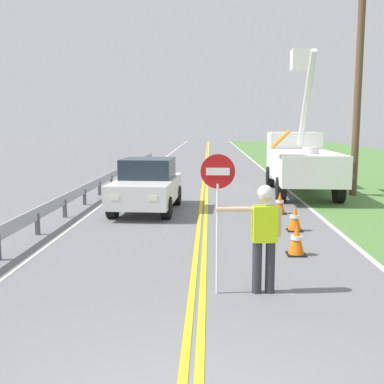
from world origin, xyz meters
TOP-DOWN VIEW (x-y plane):
  - centerline_yellow_left at (-0.09, 20.00)m, footprint 0.11×110.00m
  - centerline_yellow_right at (0.09, 20.00)m, footprint 0.11×110.00m
  - edge_line_right at (3.60, 20.00)m, footprint 0.12×110.00m
  - edge_line_left at (-3.60, 20.00)m, footprint 0.12×110.00m
  - flagger_worker at (1.10, 3.88)m, footprint 1.09×0.27m
  - stop_sign_paddle at (0.33, 3.81)m, footprint 0.56×0.04m
  - utility_bucket_truck at (3.91, 15.72)m, footprint 2.88×6.88m
  - oncoming_sedan_nearest at (-1.84, 11.37)m, footprint 2.07×4.18m
  - utility_pole_near at (5.93, 15.06)m, footprint 1.80×0.28m
  - traffic_cone_lead at (2.08, 6.21)m, footprint 0.40×0.40m
  - traffic_cone_mid at (2.47, 8.58)m, footprint 0.40×0.40m
  - traffic_cone_tail at (2.42, 11.01)m, footprint 0.40×0.40m
  - guardrail_left_shoulder at (-4.20, 15.88)m, footprint 0.10×32.00m

SIDE VIEW (x-z plane):
  - centerline_yellow_left at x=-0.09m, z-range 0.00..0.01m
  - centerline_yellow_right at x=0.09m, z-range 0.00..0.01m
  - edge_line_right at x=3.60m, z-range 0.00..0.01m
  - edge_line_left at x=-3.60m, z-range 0.00..0.01m
  - traffic_cone_lead at x=2.08m, z-range -0.01..0.69m
  - traffic_cone_mid at x=2.47m, z-range -0.01..0.69m
  - traffic_cone_tail at x=2.42m, z-range -0.01..0.69m
  - guardrail_left_shoulder at x=-4.20m, z-range 0.16..0.87m
  - oncoming_sedan_nearest at x=-1.84m, z-range -0.02..1.68m
  - flagger_worker at x=1.10m, z-range 0.13..1.96m
  - utility_bucket_truck at x=3.91m, z-range -1.46..4.31m
  - stop_sign_paddle at x=0.33m, z-range 0.54..2.87m
  - utility_pole_near at x=5.93m, z-range 0.18..8.62m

